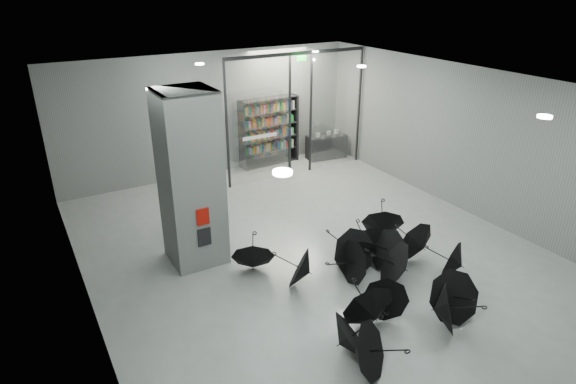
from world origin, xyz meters
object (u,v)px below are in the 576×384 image
column (191,180)px  shop_counter (326,147)px  umbrella_cluster (376,276)px  bookshelf (269,132)px

column → shop_counter: bearing=32.8°
umbrella_cluster → column: bearing=132.3°
shop_counter → umbrella_cluster: umbrella_cluster is taller
shop_counter → column: bearing=-139.6°
column → bookshelf: 6.59m
bookshelf → umbrella_cluster: bookshelf is taller
bookshelf → umbrella_cluster: (-1.66, -7.87, -0.87)m
column → bookshelf: bearing=46.6°
bookshelf → shop_counter: bearing=-16.8°
column → umbrella_cluster: (2.84, -3.12, -1.69)m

